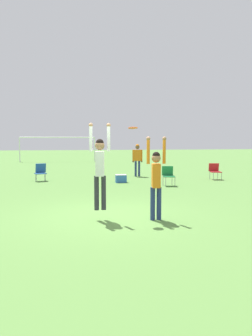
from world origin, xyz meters
name	(u,v)px	position (x,y,z in m)	size (l,w,h in m)	color
ground_plane	(109,216)	(0.00, 0.00, 0.00)	(120.00, 120.00, 0.00)	#56843D
person_jumping	(100,164)	(-0.27, -0.35, 1.43)	(0.55, 0.42, 2.18)	#2D2D38
person_defending	(156,176)	(1.12, -0.58, 1.12)	(0.52, 0.39, 2.11)	navy
frisbee	(133,128)	(0.56, -0.41, 2.33)	(0.24, 0.24, 0.05)	#E04C23
camping_chair_0	(168,174)	(3.30, 5.41, 0.52)	(0.59, 0.64, 0.87)	gray
camping_chair_1	(215,170)	(6.38, 7.28, 0.48)	(0.61, 0.65, 0.83)	gray
camping_chair_2	(41,171)	(-2.44, 8.12, 0.49)	(0.65, 0.70, 0.87)	gray
person_spectator_near	(137,157)	(2.72, 9.34, 1.10)	(0.59, 0.30, 1.81)	navy
cooler_box	(121,179)	(1.40, 6.91, 0.19)	(0.52, 0.37, 0.38)	#336BB7
soccer_goal	(58,142)	(-2.10, 23.33, 1.84)	(7.10, 0.10, 2.35)	white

